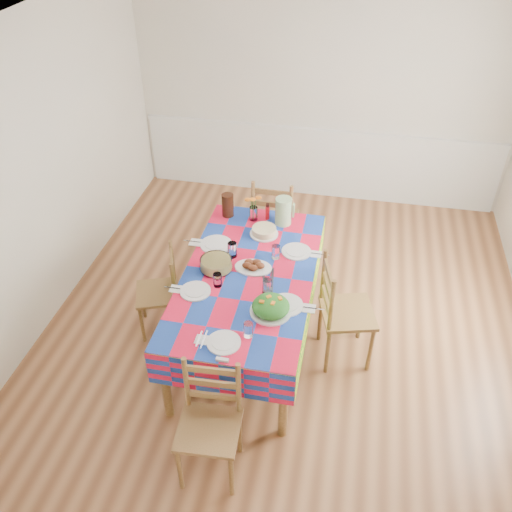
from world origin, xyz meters
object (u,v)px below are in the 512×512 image
(meat_platter, at_px, (253,266))
(chair_left, at_px, (161,292))
(dining_table, at_px, (249,282))
(chair_near, at_px, (210,424))
(chair_far, at_px, (274,220))
(tea_pitcher, at_px, (228,205))
(chair_right, at_px, (342,313))
(green_pitcher, at_px, (283,211))

(meat_platter, bearing_deg, chair_left, -175.60)
(dining_table, relative_size, chair_near, 2.12)
(meat_platter, height_order, chair_far, chair_far)
(tea_pitcher, relative_size, chair_near, 0.24)
(dining_table, xyz_separation_m, chair_right, (0.81, -0.01, -0.20))
(tea_pitcher, relative_size, chair_far, 0.22)
(dining_table, height_order, chair_far, chair_far)
(green_pitcher, height_order, chair_far, green_pitcher)
(meat_platter, height_order, green_pitcher, green_pitcher)
(green_pitcher, height_order, chair_left, green_pitcher)
(chair_left, bearing_deg, green_pitcher, 109.36)
(tea_pitcher, height_order, chair_far, tea_pitcher)
(dining_table, bearing_deg, tea_pitcher, 114.59)
(green_pitcher, xyz_separation_m, chair_near, (-0.16, -2.11, -0.45))
(meat_platter, distance_m, chair_right, 0.86)
(dining_table, relative_size, chair_left, 2.33)
(dining_table, height_order, chair_near, chair_near)
(chair_right, bearing_deg, chair_near, 132.29)
(dining_table, height_order, meat_platter, meat_platter)
(chair_left, bearing_deg, tea_pitcher, 132.55)
(green_pitcher, distance_m, chair_left, 1.36)
(tea_pitcher, xyz_separation_m, chair_right, (1.20, -0.86, -0.40))
(meat_platter, height_order, chair_left, chair_left)
(dining_table, height_order, tea_pitcher, tea_pitcher)
(dining_table, bearing_deg, green_pitcher, 78.85)
(chair_right, bearing_deg, dining_table, 74.05)
(chair_far, xyz_separation_m, chair_left, (-0.82, -1.27, -0.07))
(tea_pitcher, distance_m, chair_far, 0.71)
(dining_table, height_order, chair_left, chair_left)
(chair_near, relative_size, chair_far, 0.94)
(meat_platter, xyz_separation_m, tea_pitcher, (-0.41, 0.77, 0.09))
(tea_pitcher, bearing_deg, meat_platter, -61.94)
(chair_near, bearing_deg, dining_table, 86.46)
(chair_near, bearing_deg, chair_far, 86.55)
(meat_platter, relative_size, chair_near, 0.33)
(green_pitcher, xyz_separation_m, tea_pitcher, (-0.55, 0.03, -0.02))
(chair_far, height_order, chair_right, chair_right)
(tea_pitcher, xyz_separation_m, chair_far, (0.39, 0.44, -0.41))
(chair_near, bearing_deg, green_pitcher, 82.13)
(meat_platter, xyz_separation_m, green_pitcher, (0.14, 0.74, 0.11))
(chair_left, relative_size, chair_right, 0.85)
(meat_platter, relative_size, green_pitcher, 1.19)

